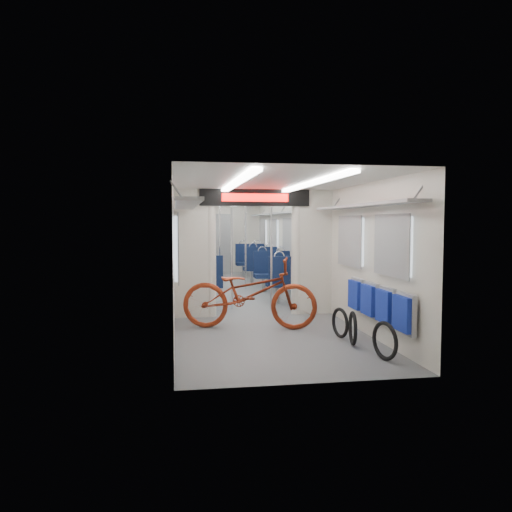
# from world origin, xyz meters

# --- Properties ---
(carriage) EXTENTS (12.00, 12.02, 2.31)m
(carriage) POSITION_xyz_m (0.00, -0.27, 1.50)
(carriage) COLOR #515456
(carriage) RESTS_ON ground
(bicycle) EXTENTS (2.29, 1.29, 1.14)m
(bicycle) POSITION_xyz_m (-0.26, -3.16, 0.57)
(bicycle) COLOR maroon
(bicycle) RESTS_ON ground
(flip_bench) EXTENTS (0.12, 2.10, 0.51)m
(flip_bench) POSITION_xyz_m (1.35, -4.47, 0.58)
(flip_bench) COLOR gray
(flip_bench) RESTS_ON carriage
(bike_hoop_a) EXTENTS (0.16, 0.49, 0.49)m
(bike_hoop_a) POSITION_xyz_m (1.12, -5.28, 0.22)
(bike_hoop_a) COLOR black
(bike_hoop_a) RESTS_ON ground
(bike_hoop_b) EXTENTS (0.13, 0.48, 0.48)m
(bike_hoop_b) POSITION_xyz_m (0.99, -4.49, 0.21)
(bike_hoop_b) COLOR black
(bike_hoop_b) RESTS_ON ground
(bike_hoop_c) EXTENTS (0.13, 0.45, 0.45)m
(bike_hoop_c) POSITION_xyz_m (0.96, -4.04, 0.20)
(bike_hoop_c) COLOR black
(bike_hoop_c) RESTS_ON ground
(seat_bay_near_left) EXTENTS (0.94, 2.22, 1.14)m
(seat_bay_near_left) POSITION_xyz_m (-0.93, 0.28, 0.56)
(seat_bay_near_left) COLOR #0B1533
(seat_bay_near_left) RESTS_ON ground
(seat_bay_near_right) EXTENTS (0.92, 2.12, 1.11)m
(seat_bay_near_right) POSITION_xyz_m (0.93, 0.12, 0.55)
(seat_bay_near_right) COLOR #0B1533
(seat_bay_near_right) RESTS_ON ground
(seat_bay_far_left) EXTENTS (0.90, 2.02, 1.08)m
(seat_bay_far_left) POSITION_xyz_m (-0.94, 3.60, 0.54)
(seat_bay_far_left) COLOR #0B1533
(seat_bay_far_left) RESTS_ON ground
(seat_bay_far_right) EXTENTS (0.94, 2.23, 1.15)m
(seat_bay_far_right) POSITION_xyz_m (0.93, 3.73, 0.56)
(seat_bay_far_right) COLOR #0B1533
(seat_bay_far_right) RESTS_ON ground
(stanchion_near_left) EXTENTS (0.04, 0.04, 2.30)m
(stanchion_near_left) POSITION_xyz_m (-0.34, -1.36, 1.15)
(stanchion_near_left) COLOR silver
(stanchion_near_left) RESTS_ON ground
(stanchion_near_right) EXTENTS (0.04, 0.04, 2.30)m
(stanchion_near_right) POSITION_xyz_m (0.42, -1.50, 1.15)
(stanchion_near_right) COLOR silver
(stanchion_near_right) RESTS_ON ground
(stanchion_far_left) EXTENTS (0.04, 0.04, 2.30)m
(stanchion_far_left) POSITION_xyz_m (-0.30, 1.75, 1.15)
(stanchion_far_left) COLOR silver
(stanchion_far_left) RESTS_ON ground
(stanchion_far_right) EXTENTS (0.04, 0.04, 2.30)m
(stanchion_far_right) POSITION_xyz_m (0.35, 1.64, 1.15)
(stanchion_far_right) COLOR silver
(stanchion_far_right) RESTS_ON ground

